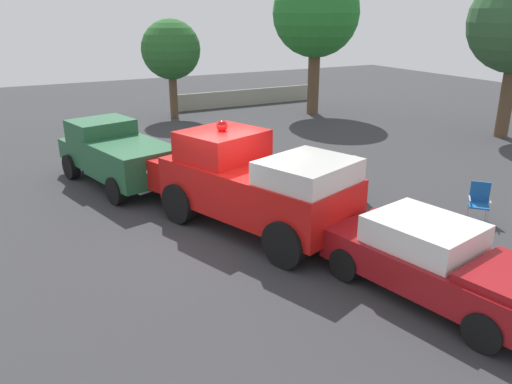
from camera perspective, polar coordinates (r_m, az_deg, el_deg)
ground_plane at (r=12.40m, az=-3.13°, el=-4.65°), size 60.00×60.00×0.00m
vintage_fire_truck at (r=12.29m, az=-0.80°, el=1.17°), size 4.05×6.33×2.59m
classic_hot_rod at (r=10.04m, az=19.87°, el=-7.38°), size 2.66×4.64×1.46m
parked_pickup at (r=16.16m, az=-15.61°, el=4.27°), size 2.93×5.09×1.90m
lawn_chair_near_truck at (r=14.75m, az=11.08°, el=1.54°), size 0.64×0.64×1.02m
lawn_chair_spare at (r=14.10m, az=24.01°, el=-0.73°), size 0.69×0.69×1.02m
spectator_seated at (r=14.61m, az=10.86°, el=1.82°), size 0.63×0.54×1.29m
oak_tree_right at (r=25.81m, az=-9.63°, el=15.60°), size 2.89×2.89×4.80m
oak_tree_distant at (r=26.64m, az=6.83°, el=19.44°), size 4.33×4.33×7.20m
background_fence at (r=29.22m, az=-1.36°, el=10.66°), size 8.80×0.12×0.90m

